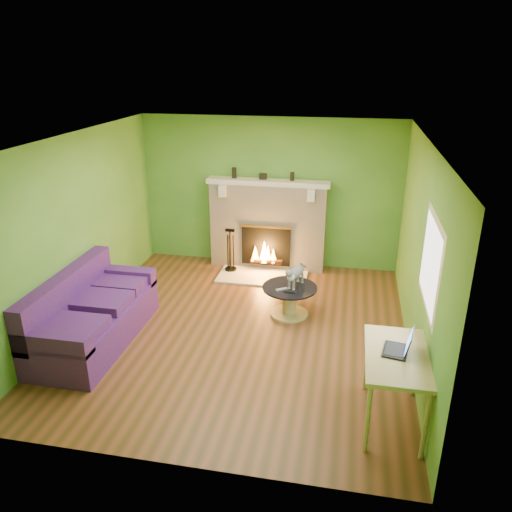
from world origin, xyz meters
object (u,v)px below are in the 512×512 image
(desk, at_px, (397,363))
(cat, at_px, (296,275))
(sofa, at_px, (90,316))
(coffee_table, at_px, (289,299))

(desk, bearing_deg, cat, 120.49)
(desk, height_order, cat, desk)
(desk, bearing_deg, sofa, 167.07)
(sofa, bearing_deg, coffee_table, 25.80)
(coffee_table, xyz_separation_m, desk, (1.33, -2.07, 0.45))
(coffee_table, bearing_deg, cat, 32.01)
(coffee_table, bearing_deg, desk, -57.31)
(coffee_table, xyz_separation_m, cat, (0.08, 0.05, 0.36))
(desk, xyz_separation_m, cat, (-1.25, 2.12, -0.08))
(sofa, distance_m, coffee_table, 2.75)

